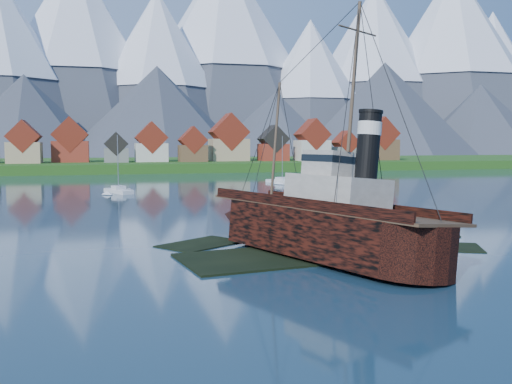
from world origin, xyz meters
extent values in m
plane|color=#1A3549|center=(0.00, 0.00, 0.00)|extent=(1400.00, 1400.00, 0.00)
cube|color=black|center=(-3.00, -2.00, -0.32)|extent=(19.08, 11.42, 1.00)
cube|color=black|center=(6.00, 4.00, -0.38)|extent=(15.15, 9.76, 1.00)
cube|color=black|center=(2.00, 9.00, -0.28)|extent=(11.45, 9.06, 1.00)
cube|color=black|center=(12.00, -1.00, -0.42)|extent=(10.27, 8.34, 1.00)
cube|color=black|center=(-9.00, 6.00, -0.40)|extent=(9.42, 8.68, 1.00)
cube|color=black|center=(15.00, 5.00, -0.35)|extent=(6.00, 4.00, 1.00)
cube|color=#284814|center=(0.00, 170.00, 0.00)|extent=(600.00, 80.00, 3.20)
cube|color=#3F3D38|center=(0.00, 132.00, 0.00)|extent=(600.00, 2.50, 2.00)
cube|color=tan|center=(-43.00, 150.00, 6.40)|extent=(10.50, 9.00, 6.80)
cube|color=maroon|center=(-43.00, 150.00, 11.69)|extent=(10.69, 9.18, 10.69)
cube|color=maroon|center=(-29.00, 156.00, 6.60)|extent=(12.00, 8.50, 7.20)
cube|color=maroon|center=(-29.00, 156.00, 12.36)|extent=(12.22, 8.67, 12.22)
cube|color=slate|center=(-14.00, 151.00, 5.40)|extent=(8.00, 7.00, 4.80)
cube|color=black|center=(-14.00, 151.00, 9.24)|extent=(8.15, 7.14, 8.15)
cube|color=beige|center=(-2.00, 154.00, 6.20)|extent=(11.00, 9.50, 6.40)
cube|color=maroon|center=(-2.00, 154.00, 11.38)|extent=(11.20, 9.69, 11.20)
cube|color=brown|center=(12.00, 150.00, 5.90)|extent=(9.50, 8.00, 5.80)
cube|color=maroon|center=(12.00, 150.00, 10.51)|extent=(9.67, 8.16, 9.67)
cube|color=tan|center=(26.00, 155.00, 7.00)|extent=(13.50, 10.00, 8.00)
cube|color=maroon|center=(26.00, 155.00, 13.43)|extent=(13.75, 10.20, 13.75)
cube|color=maroon|center=(42.00, 152.00, 6.10)|extent=(10.00, 8.50, 6.20)
cube|color=black|center=(42.00, 152.00, 11.00)|extent=(10.18, 8.67, 10.18)
cube|color=beige|center=(56.00, 149.00, 6.75)|extent=(11.50, 9.00, 7.50)
cube|color=maroon|center=(56.00, 149.00, 12.57)|extent=(11.71, 9.18, 11.71)
cube|color=slate|center=(71.00, 153.00, 5.50)|extent=(9.00, 7.50, 5.00)
cube|color=maroon|center=(71.00, 153.00, 9.62)|extent=(9.16, 7.65, 9.16)
cube|color=brown|center=(84.00, 151.00, 6.90)|extent=(12.50, 10.00, 7.80)
cube|color=maroon|center=(84.00, 151.00, 13.05)|extent=(12.73, 10.20, 12.73)
cone|color=#2D333D|center=(-40.00, 495.00, 88.00)|extent=(210.00, 210.00, 180.00)
cone|color=white|center=(-40.00, 495.00, 124.00)|extent=(130.20, 130.20, 108.00)
cone|color=#2D333D|center=(30.00, 470.00, 70.50)|extent=(170.00, 170.00, 145.00)
cone|color=white|center=(30.00, 470.00, 99.50)|extent=(105.40, 105.40, 87.00)
cone|color=#2D333D|center=(100.00, 515.00, 98.00)|extent=(240.00, 240.00, 200.00)
cone|color=white|center=(100.00, 515.00, 138.00)|extent=(148.80, 148.80, 120.00)
cone|color=#2D333D|center=(170.00, 460.00, 60.50)|extent=(150.00, 150.00, 125.00)
cone|color=white|center=(170.00, 460.00, 85.50)|extent=(93.00, 93.00, 75.00)
cone|color=#2D333D|center=(250.00, 490.00, 83.00)|extent=(200.00, 200.00, 170.00)
cone|color=white|center=(250.00, 490.00, 117.00)|extent=(124.00, 124.00, 102.00)
cone|color=#2D333D|center=(330.00, 475.00, 93.00)|extent=(230.00, 230.00, 190.00)
cone|color=white|center=(330.00, 475.00, 131.00)|extent=(142.60, 142.60, 114.00)
cone|color=#2D333D|center=(400.00, 505.00, 75.50)|extent=(180.00, 180.00, 155.00)
cone|color=white|center=(400.00, 505.00, 106.50)|extent=(111.60, 111.60, 93.00)
cone|color=#2D333D|center=(-70.00, 374.00, 27.00)|extent=(120.00, 120.00, 58.00)
cone|color=#2D333D|center=(20.00, 369.00, 31.00)|extent=(136.00, 136.00, 66.00)
cone|color=#2D333D|center=(110.00, 373.00, 23.00)|extent=(110.00, 110.00, 50.00)
cone|color=#2D333D|center=(200.00, 370.00, 35.50)|extent=(150.00, 150.00, 75.00)
cone|color=#2D333D|center=(290.00, 371.00, 28.00)|extent=(124.00, 124.00, 60.00)
cube|color=black|center=(-0.02, -2.79, 2.15)|extent=(6.66, 19.17, 3.99)
cone|color=black|center=(-0.02, 9.65, 2.15)|extent=(6.66, 6.66, 6.66)
cylinder|color=black|center=(-0.02, -12.38, 2.15)|extent=(6.66, 6.66, 3.99)
cube|color=#4C3826|center=(-0.02, -2.79, 4.24)|extent=(6.52, 25.30, 0.24)
cube|color=black|center=(-3.22, -2.79, 4.67)|extent=(0.19, 24.50, 0.86)
cube|color=black|center=(3.17, -2.79, 4.67)|extent=(0.19, 24.50, 0.86)
cube|color=#ADA89E|center=(-0.02, -4.22, 5.67)|extent=(4.95, 8.08, 2.85)
cube|color=#ADA89E|center=(-0.02, -3.27, 8.14)|extent=(3.42, 3.80, 2.09)
cylinder|color=black|center=(-0.02, -7.36, 9.76)|extent=(1.81, 1.81, 5.33)
cylinder|color=silver|center=(-0.02, -7.36, 11.09)|extent=(1.90, 1.90, 1.05)
cylinder|color=#473828|center=(-0.02, 4.82, 10.04)|extent=(0.27, 0.27, 11.41)
cylinder|color=#473828|center=(-0.02, -5.17, 15.37)|extent=(0.30, 0.30, 12.36)
cube|color=silver|center=(-15.42, 65.31, 0.10)|extent=(5.61, 9.33, 1.22)
cube|color=silver|center=(-15.42, 65.31, 1.07)|extent=(2.84, 3.14, 0.71)
cylinder|color=gray|center=(-15.42, 65.31, 6.00)|extent=(0.14, 0.14, 10.57)
cube|color=silver|center=(34.98, 60.23, 0.10)|extent=(4.84, 9.02, 1.24)
cube|color=silver|center=(34.98, 60.23, 1.08)|extent=(2.60, 2.94, 0.72)
cylinder|color=gray|center=(34.98, 60.23, 6.09)|extent=(0.14, 0.14, 10.74)
cube|color=silver|center=(23.46, 82.41, 0.10)|extent=(5.92, 10.43, 1.22)
cube|color=silver|center=(23.46, 82.41, 1.07)|extent=(3.09, 3.45, 0.71)
cylinder|color=gray|center=(23.46, 82.41, 6.01)|extent=(0.14, 0.14, 10.59)
camera|label=1|loc=(-18.00, -48.48, 10.00)|focal=40.00mm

